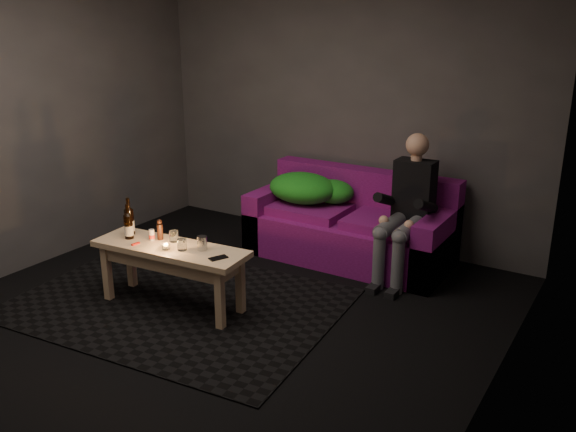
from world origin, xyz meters
name	(u,v)px	position (x,y,z in m)	size (l,w,h in m)	color
floor	(196,327)	(0.00, 0.00, 0.00)	(4.50, 4.50, 0.00)	black
room	(228,91)	(0.00, 0.47, 1.64)	(4.50, 4.50, 4.50)	silver
rug	(178,303)	(-0.37, 0.22, 0.01)	(2.46, 1.79, 0.01)	black
sofa	(351,228)	(0.35, 1.81, 0.29)	(1.83, 0.82, 0.79)	#6C0E59
green_blanket	(308,189)	(-0.11, 1.81, 0.59)	(0.81, 0.55, 0.27)	#198B23
person	(407,206)	(0.93, 1.67, 0.63)	(0.33, 0.76, 1.22)	black
coffee_table	(171,257)	(-0.37, 0.17, 0.41)	(1.26, 0.49, 0.50)	#F0C58C
beer_bottle_a	(129,221)	(-0.81, 0.20, 0.61)	(0.08, 0.08, 0.30)	black
beer_bottle_b	(128,226)	(-0.75, 0.13, 0.60)	(0.07, 0.07, 0.28)	black
salt_shaker	(152,235)	(-0.56, 0.19, 0.55)	(0.04, 0.04, 0.09)	silver
pepper_mill	(160,232)	(-0.53, 0.24, 0.56)	(0.05, 0.05, 0.12)	black
tumbler_back	(174,236)	(-0.40, 0.26, 0.55)	(0.07, 0.07, 0.09)	white
tealight	(166,246)	(-0.34, 0.10, 0.53)	(0.06, 0.06, 0.05)	white
tumbler_front	(182,245)	(-0.23, 0.15, 0.55)	(0.07, 0.07, 0.09)	white
steel_cup	(202,243)	(-0.11, 0.24, 0.55)	(0.08, 0.08, 0.10)	#ABACB2
smartphone	(218,258)	(0.10, 0.17, 0.51)	(0.07, 0.13, 0.01)	black
red_lighter	(136,244)	(-0.61, 0.05, 0.51)	(0.02, 0.07, 0.01)	red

